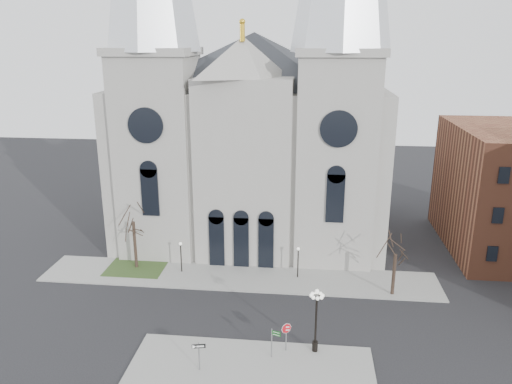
# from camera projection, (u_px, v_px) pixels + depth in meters

# --- Properties ---
(ground) EXTENTS (160.00, 160.00, 0.00)m
(ground) POSITION_uv_depth(u_px,v_px,m) (219.00, 340.00, 40.22)
(ground) COLOR black
(ground) RESTS_ON ground
(sidewalk_near) EXTENTS (18.00, 10.00, 0.14)m
(sidewalk_near) POSITION_uv_depth(u_px,v_px,m) (248.00, 382.00, 35.14)
(sidewalk_near) COLOR gray
(sidewalk_near) RESTS_ON ground
(sidewalk_far) EXTENTS (40.00, 6.00, 0.14)m
(sidewalk_far) POSITION_uv_depth(u_px,v_px,m) (238.00, 277.00, 50.65)
(sidewalk_far) COLOR gray
(sidewalk_far) RESTS_ON ground
(grass_patch) EXTENTS (6.00, 5.00, 0.18)m
(grass_patch) POSITION_uv_depth(u_px,v_px,m) (137.00, 267.00, 52.73)
(grass_patch) COLOR #28401B
(grass_patch) RESTS_ON ground
(cathedral) EXTENTS (33.00, 26.66, 54.00)m
(cathedral) POSITION_uv_depth(u_px,v_px,m) (251.00, 83.00, 56.52)
(cathedral) COLOR #9D9992
(cathedral) RESTS_ON ground
(tree_left) EXTENTS (3.20, 3.20, 7.50)m
(tree_left) POSITION_uv_depth(u_px,v_px,m) (133.00, 219.00, 51.11)
(tree_left) COLOR black
(tree_left) RESTS_ON ground
(tree_right) EXTENTS (3.20, 3.20, 6.00)m
(tree_right) POSITION_uv_depth(u_px,v_px,m) (396.00, 252.00, 45.92)
(tree_right) COLOR black
(tree_right) RESTS_ON ground
(ped_lamp_left) EXTENTS (0.32, 0.32, 3.26)m
(ped_lamp_left) POSITION_uv_depth(u_px,v_px,m) (181.00, 252.00, 51.08)
(ped_lamp_left) COLOR black
(ped_lamp_left) RESTS_ON sidewalk_far
(ped_lamp_right) EXTENTS (0.32, 0.32, 3.26)m
(ped_lamp_right) POSITION_uv_depth(u_px,v_px,m) (298.00, 257.00, 49.85)
(ped_lamp_right) COLOR black
(ped_lamp_right) RESTS_ON sidewalk_far
(stop_sign) EXTENTS (0.85, 0.17, 2.38)m
(stop_sign) POSITION_uv_depth(u_px,v_px,m) (286.00, 331.00, 38.12)
(stop_sign) COLOR slate
(stop_sign) RESTS_ON sidewalk_near
(globe_lamp) EXTENTS (1.24, 1.24, 5.28)m
(globe_lamp) POSITION_uv_depth(u_px,v_px,m) (316.00, 313.00, 37.59)
(globe_lamp) COLOR black
(globe_lamp) RESTS_ON sidewalk_near
(one_way_sign) EXTENTS (0.98, 0.24, 2.27)m
(one_way_sign) POSITION_uv_depth(u_px,v_px,m) (199.00, 352.00, 35.90)
(one_way_sign) COLOR slate
(one_way_sign) RESTS_ON sidewalk_near
(street_name_sign) EXTENTS (0.74, 0.30, 2.41)m
(street_name_sign) POSITION_uv_depth(u_px,v_px,m) (273.00, 341.00, 37.38)
(street_name_sign) COLOR slate
(street_name_sign) RESTS_ON sidewalk_near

